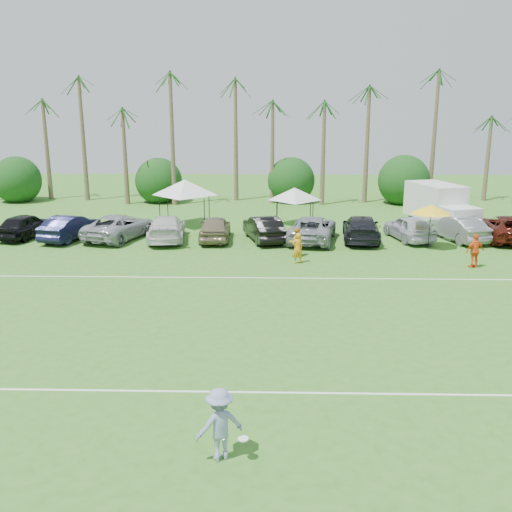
{
  "coord_description": "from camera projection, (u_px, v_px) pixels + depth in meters",
  "views": [
    {
      "loc": [
        4.11,
        -13.75,
        8.45
      ],
      "look_at": [
        3.45,
        12.32,
        1.6
      ],
      "focal_mm": 40.0,
      "sensor_mm": 36.0,
      "label": 1
    }
  ],
  "objects": [
    {
      "name": "ground",
      "position": [
        118.0,
        426.0,
        15.54
      ],
      "size": [
        120.0,
        120.0,
        0.0
      ],
      "primitive_type": "plane",
      "color": "#346D20",
      "rests_on": "ground"
    },
    {
      "name": "field_lines",
      "position": [
        169.0,
        320.0,
        23.27
      ],
      "size": [
        80.0,
        12.1,
        0.01
      ],
      "color": "white",
      "rests_on": "ground"
    },
    {
      "name": "palm_tree_1",
      "position": [
        33.0,
        108.0,
        50.57
      ],
      "size": [
        2.4,
        2.4,
        9.9
      ],
      "color": "brown",
      "rests_on": "ground"
    },
    {
      "name": "palm_tree_2",
      "position": [
        88.0,
        98.0,
        50.23
      ],
      "size": [
        2.4,
        2.4,
        10.9
      ],
      "color": "brown",
      "rests_on": "ground"
    },
    {
      "name": "palm_tree_3",
      "position": [
        133.0,
        88.0,
        49.92
      ],
      "size": [
        2.4,
        2.4,
        11.9
      ],
      "color": "brown",
      "rests_on": "ground"
    },
    {
      "name": "palm_tree_4",
      "position": [
        179.0,
        118.0,
        50.48
      ],
      "size": [
        2.4,
        2.4,
        8.9
      ],
      "color": "brown",
      "rests_on": "ground"
    },
    {
      "name": "palm_tree_5",
      "position": [
        224.0,
        108.0,
        50.16
      ],
      "size": [
        2.4,
        2.4,
        9.9
      ],
      "color": "brown",
      "rests_on": "ground"
    },
    {
      "name": "palm_tree_6",
      "position": [
        270.0,
        98.0,
        49.84
      ],
      "size": [
        2.4,
        2.4,
        10.9
      ],
      "color": "brown",
      "rests_on": "ground"
    },
    {
      "name": "palm_tree_7",
      "position": [
        316.0,
        87.0,
        49.53
      ],
      "size": [
        2.4,
        2.4,
        11.9
      ],
      "color": "brown",
      "rests_on": "ground"
    },
    {
      "name": "palm_tree_8",
      "position": [
        372.0,
        118.0,
        50.06
      ],
      "size": [
        2.4,
        2.4,
        8.9
      ],
      "color": "brown",
      "rests_on": "ground"
    },
    {
      "name": "palm_tree_9",
      "position": [
        430.0,
        108.0,
        49.72
      ],
      "size": [
        2.4,
        2.4,
        9.9
      ],
      "color": "brown",
      "rests_on": "ground"
    },
    {
      "name": "palm_tree_10",
      "position": [
        489.0,
        97.0,
        49.38
      ],
      "size": [
        2.4,
        2.4,
        10.9
      ],
      "color": "brown",
      "rests_on": "ground"
    },
    {
      "name": "bush_tree_0",
      "position": [
        23.0,
        180.0,
        53.25
      ],
      "size": [
        4.0,
        4.0,
        4.0
      ],
      "color": "brown",
      "rests_on": "ground"
    },
    {
      "name": "bush_tree_1",
      "position": [
        162.0,
        180.0,
        52.94
      ],
      "size": [
        4.0,
        4.0,
        4.0
      ],
      "color": "brown",
      "rests_on": "ground"
    },
    {
      "name": "bush_tree_2",
      "position": [
        291.0,
        181.0,
        52.65
      ],
      "size": [
        4.0,
        4.0,
        4.0
      ],
      "color": "brown",
      "rests_on": "ground"
    },
    {
      "name": "bush_tree_3",
      "position": [
        399.0,
        181.0,
        52.4
      ],
      "size": [
        4.0,
        4.0,
        4.0
      ],
      "color": "brown",
      "rests_on": "ground"
    },
    {
      "name": "sideline_player_a",
      "position": [
        298.0,
        248.0,
        31.54
      ],
      "size": [
        0.74,
        0.62,
        1.72
      ],
      "primitive_type": "imported",
      "rotation": [
        0.0,
        0.0,
        3.52
      ],
      "color": "orange",
      "rests_on": "ground"
    },
    {
      "name": "sideline_player_b",
      "position": [
        296.0,
        242.0,
        33.0
      ],
      "size": [
        0.91,
        0.77,
        1.68
      ],
      "primitive_type": "imported",
      "rotation": [
        0.0,
        0.0,
        3.32
      ],
      "color": "orange",
      "rests_on": "ground"
    },
    {
      "name": "sideline_player_c",
      "position": [
        475.0,
        251.0,
        30.64
      ],
      "size": [
        1.19,
        0.81,
        1.87
      ],
      "primitive_type": "imported",
      "rotation": [
        0.0,
        0.0,
        3.5
      ],
      "color": "#F45A1B",
      "rests_on": "ground"
    },
    {
      "name": "box_truck",
      "position": [
        441.0,
        206.0,
        39.65
      ],
      "size": [
        3.98,
        6.62,
        3.2
      ],
      "rotation": [
        0.0,
        0.0,
        0.29
      ],
      "color": "silver",
      "rests_on": "ground"
    },
    {
      "name": "canopy_tent_left",
      "position": [
        184.0,
        180.0,
        41.04
      ],
      "size": [
        4.82,
        4.82,
        3.91
      ],
      "color": "black",
      "rests_on": "ground"
    },
    {
      "name": "canopy_tent_right",
      "position": [
        295.0,
        188.0,
        41.36
      ],
      "size": [
        3.95,
        3.95,
        3.2
      ],
      "color": "black",
      "rests_on": "ground"
    },
    {
      "name": "market_umbrella",
      "position": [
        431.0,
        209.0,
        34.45
      ],
      "size": [
        2.44,
        2.44,
        2.71
      ],
      "color": "black",
      "rests_on": "ground"
    },
    {
      "name": "frisbee_player",
      "position": [
        220.0,
        424.0,
        13.91
      ],
      "size": [
        1.41,
        1.15,
        1.88
      ],
      "rotation": [
        0.0,
        0.0,
        3.59
      ],
      "color": "#7F8AB4",
      "rests_on": "ground"
    },
    {
      "name": "parked_car_0",
      "position": [
        26.0,
        226.0,
        37.75
      ],
      "size": [
        2.9,
        5.07,
        1.63
      ],
      "primitive_type": "imported",
      "rotation": [
        0.0,
        0.0,
        2.93
      ],
      "color": "black",
      "rests_on": "ground"
    },
    {
      "name": "parked_car_1",
      "position": [
        70.0,
        227.0,
        37.19
      ],
      "size": [
        2.93,
        5.21,
        1.63
      ],
      "primitive_type": "imported",
      "rotation": [
        0.0,
        0.0,
        2.88
      ],
      "color": "#121434",
      "rests_on": "ground"
    },
    {
      "name": "parked_car_2",
      "position": [
        119.0,
        227.0,
        37.41
      ],
      "size": [
        4.3,
        6.39,
        1.63
      ],
      "primitive_type": "imported",
      "rotation": [
        0.0,
        0.0,
        2.84
      ],
      "color": "#9A9CA3",
      "rests_on": "ground"
    },
    {
      "name": "parked_car_3",
      "position": [
        166.0,
        228.0,
        37.0
      ],
      "size": [
        2.9,
        5.83,
        1.63
      ],
      "primitive_type": "imported",
      "rotation": [
        0.0,
        0.0,
        3.26
      ],
      "color": "silver",
      "rests_on": "ground"
    },
    {
      "name": "parked_car_4",
      "position": [
        215.0,
        228.0,
        36.97
      ],
      "size": [
        2.06,
        4.83,
        1.63
      ],
      "primitive_type": "imported",
      "rotation": [
        0.0,
        0.0,
        3.17
      ],
      "color": "#7E6E55",
      "rests_on": "ground"
    },
    {
      "name": "parked_car_5",
      "position": [
        264.0,
        228.0,
        36.92
      ],
      "size": [
        2.97,
        5.22,
        1.63
      ],
      "primitive_type": "imported",
      "rotation": [
        0.0,
        0.0,
        3.41
      ],
      "color": "black",
      "rests_on": "ground"
    },
    {
      "name": "parked_car_6",
      "position": [
        312.0,
        229.0,
        36.77
      ],
      "size": [
        3.72,
        6.25,
        1.63
      ],
      "primitive_type": "imported",
      "rotation": [
        0.0,
        0.0,
        2.96
      ],
      "color": "#8D919C",
      "rests_on": "ground"
    },
    {
      "name": "parked_car_7",
      "position": [
        361.0,
        228.0,
        36.91
      ],
      "size": [
        2.81,
        5.8,
        1.63
      ],
      "primitive_type": "imported",
      "rotation": [
        0.0,
        0.0,
        3.04
      ],
      "color": "black",
      "rests_on": "ground"
    },
    {
      "name": "parked_car_8",
      "position": [
        409.0,
        228.0,
        37.09
      ],
      "size": [
        2.87,
        5.07,
        1.63
      ],
      "primitive_type": "imported",
      "rotation": [
        0.0,
        0.0,
        3.35
      ],
      "color": "silver",
      "rests_on": "ground"
    },
    {
      "name": "parked_car_9",
      "position": [
        458.0,
        228.0,
        37.0
      ],
      "size": [
        2.98,
        5.22,
        1.63
      ],
      "primitive_type": "imported",
      "rotation": [
        0.0,
        0.0,
        3.41
      ],
      "color": "gray",
      "rests_on": "ground"
    },
    {
      "name": "parked_car_10",
      "position": [
        507.0,
        228.0,
        36.98
      ],
      "size": [
        3.59,
        6.2,
        1.63
      ],
      "primitive_type": "imported",
      "rotation": [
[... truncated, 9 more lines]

